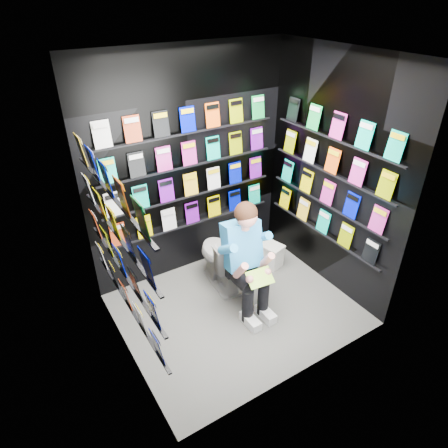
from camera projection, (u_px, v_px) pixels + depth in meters
floor at (236, 309)px, 4.39m from camera, size 2.40×2.40×0.00m
ceiling at (242, 55)px, 3.03m from camera, size 2.40×2.40×0.00m
wall_back at (189, 169)px, 4.44m from camera, size 2.40×0.04×2.60m
wall_front at (312, 260)px, 2.98m from camera, size 2.40×0.04×2.60m
wall_left at (113, 243)px, 3.17m from camera, size 0.04×2.00×2.60m
wall_right at (332, 177)px, 4.25m from camera, size 0.04×2.00×2.60m
comics_back at (190, 169)px, 4.41m from camera, size 2.10×0.06×1.37m
comics_left at (116, 242)px, 3.18m from camera, size 0.06×1.70×1.37m
comics_right at (330, 177)px, 4.23m from camera, size 0.06×1.70×1.37m
toilet at (221, 258)px, 4.58m from camera, size 0.50×0.79×0.73m
longbox at (268, 254)px, 5.03m from camera, size 0.29×0.40×0.27m
longbox_lid at (268, 245)px, 4.95m from camera, size 0.31×0.43×0.03m
reader at (241, 245)px, 4.09m from camera, size 0.59×0.81×1.39m
held_comic at (260, 278)px, 3.94m from camera, size 0.28×0.18×0.11m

